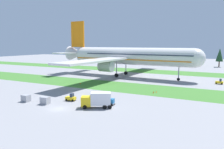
{
  "coord_description": "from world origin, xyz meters",
  "views": [
    {
      "loc": [
        32.77,
        -37.33,
        14.52
      ],
      "look_at": [
        -1.9,
        30.05,
        4.0
      ],
      "focal_mm": 35.27,
      "sensor_mm": 36.0,
      "label": 1
    }
  ],
  "objects_px": {
    "uld_container_0": "(26,98)",
    "taxiway_marker_2": "(80,83)",
    "ground_crew_marshaller": "(72,97)",
    "cargo_dolly_lead": "(88,99)",
    "cargo_dolly_third": "(110,101)",
    "uld_container_1": "(45,100)",
    "cargo_dolly_second": "(99,100)",
    "pushback_tractor": "(220,82)",
    "taxiway_marker_0": "(156,92)",
    "catering_truck": "(97,100)",
    "taxiway_marker_1": "(153,92)",
    "baggage_tug": "(71,98)",
    "airliner": "(127,56)"
  },
  "relations": [
    {
      "from": "catering_truck",
      "to": "taxiway_marker_1",
      "type": "distance_m",
      "value": 21.98
    },
    {
      "from": "ground_crew_marshaller",
      "to": "taxiway_marker_0",
      "type": "bearing_deg",
      "value": 74.03
    },
    {
      "from": "catering_truck",
      "to": "ground_crew_marshaller",
      "type": "distance_m",
      "value": 9.8
    },
    {
      "from": "cargo_dolly_third",
      "to": "catering_truck",
      "type": "xyz_separation_m",
      "value": [
        -1.53,
        -3.56,
        1.03
      ]
    },
    {
      "from": "taxiway_marker_2",
      "to": "catering_truck",
      "type": "bearing_deg",
      "value": -47.69
    },
    {
      "from": "cargo_dolly_third",
      "to": "uld_container_0",
      "type": "bearing_deg",
      "value": 102.57
    },
    {
      "from": "cargo_dolly_second",
      "to": "uld_container_0",
      "type": "height_order",
      "value": "uld_container_0"
    },
    {
      "from": "cargo_dolly_third",
      "to": "uld_container_1",
      "type": "relative_size",
      "value": 1.18
    },
    {
      "from": "cargo_dolly_lead",
      "to": "uld_container_1",
      "type": "bearing_deg",
      "value": 118.24
    },
    {
      "from": "pushback_tractor",
      "to": "taxiway_marker_0",
      "type": "bearing_deg",
      "value": 149.01
    },
    {
      "from": "cargo_dolly_lead",
      "to": "pushback_tractor",
      "type": "distance_m",
      "value": 51.89
    },
    {
      "from": "baggage_tug",
      "to": "uld_container_1",
      "type": "xyz_separation_m",
      "value": [
        -3.65,
        -5.4,
        0.08
      ]
    },
    {
      "from": "ground_crew_marshaller",
      "to": "uld_container_0",
      "type": "distance_m",
      "value": 11.61
    },
    {
      "from": "airliner",
      "to": "pushback_tractor",
      "type": "height_order",
      "value": "airliner"
    },
    {
      "from": "airliner",
      "to": "cargo_dolly_lead",
      "type": "relative_size",
      "value": 34.83
    },
    {
      "from": "catering_truck",
      "to": "ground_crew_marshaller",
      "type": "xyz_separation_m",
      "value": [
        -9.29,
        2.95,
        -1.01
      ]
    },
    {
      "from": "uld_container_0",
      "to": "airliner",
      "type": "bearing_deg",
      "value": 84.39
    },
    {
      "from": "airliner",
      "to": "cargo_dolly_lead",
      "type": "height_order",
      "value": "airliner"
    },
    {
      "from": "cargo_dolly_third",
      "to": "uld_container_1",
      "type": "xyz_separation_m",
      "value": [
        -14.41,
        -6.6,
        -0.02
      ]
    },
    {
      "from": "cargo_dolly_lead",
      "to": "taxiway_marker_1",
      "type": "height_order",
      "value": "cargo_dolly_lead"
    },
    {
      "from": "airliner",
      "to": "taxiway_marker_2",
      "type": "height_order",
      "value": "airliner"
    },
    {
      "from": "uld_container_0",
      "to": "taxiway_marker_1",
      "type": "height_order",
      "value": "uld_container_0"
    },
    {
      "from": "ground_crew_marshaller",
      "to": "taxiway_marker_2",
      "type": "height_order",
      "value": "ground_crew_marshaller"
    },
    {
      "from": "cargo_dolly_lead",
      "to": "taxiway_marker_1",
      "type": "relative_size",
      "value": 3.44
    },
    {
      "from": "airliner",
      "to": "baggage_tug",
      "type": "bearing_deg",
      "value": 9.27
    },
    {
      "from": "cargo_dolly_third",
      "to": "taxiway_marker_2",
      "type": "relative_size",
      "value": 5.17
    },
    {
      "from": "baggage_tug",
      "to": "cargo_dolly_third",
      "type": "height_order",
      "value": "baggage_tug"
    },
    {
      "from": "uld_container_0",
      "to": "taxiway_marker_2",
      "type": "xyz_separation_m",
      "value": [
        -2.29,
        26.81,
        -0.64
      ]
    },
    {
      "from": "cargo_dolly_lead",
      "to": "taxiway_marker_0",
      "type": "relative_size",
      "value": 5.04
    },
    {
      "from": "baggage_tug",
      "to": "taxiway_marker_0",
      "type": "height_order",
      "value": "baggage_tug"
    },
    {
      "from": "uld_container_0",
      "to": "cargo_dolly_third",
      "type": "bearing_deg",
      "value": 18.92
    },
    {
      "from": "uld_container_1",
      "to": "cargo_dolly_second",
      "type": "bearing_deg",
      "value": 28.58
    },
    {
      "from": "cargo_dolly_lead",
      "to": "cargo_dolly_third",
      "type": "relative_size",
      "value": 1.0
    },
    {
      "from": "cargo_dolly_lead",
      "to": "pushback_tractor",
      "type": "relative_size",
      "value": 0.88
    },
    {
      "from": "taxiway_marker_2",
      "to": "uld_container_0",
      "type": "bearing_deg",
      "value": -85.11
    },
    {
      "from": "uld_container_1",
      "to": "taxiway_marker_2",
      "type": "bearing_deg",
      "value": 107.61
    },
    {
      "from": "taxiway_marker_0",
      "to": "cargo_dolly_third",
      "type": "bearing_deg",
      "value": -108.01
    },
    {
      "from": "cargo_dolly_second",
      "to": "ground_crew_marshaller",
      "type": "height_order",
      "value": "ground_crew_marshaller"
    },
    {
      "from": "catering_truck",
      "to": "ground_crew_marshaller",
      "type": "relative_size",
      "value": 4.15
    },
    {
      "from": "uld_container_0",
      "to": "taxiway_marker_2",
      "type": "distance_m",
      "value": 26.92
    },
    {
      "from": "cargo_dolly_lead",
      "to": "catering_truck",
      "type": "distance_m",
      "value": 5.25
    },
    {
      "from": "cargo_dolly_second",
      "to": "uld_container_1",
      "type": "xyz_separation_m",
      "value": [
        -11.53,
        -6.28,
        -0.02
      ]
    },
    {
      "from": "airliner",
      "to": "cargo_dolly_lead",
      "type": "distance_m",
      "value": 47.51
    },
    {
      "from": "cargo_dolly_lead",
      "to": "cargo_dolly_third",
      "type": "bearing_deg",
      "value": -90.0
    },
    {
      "from": "pushback_tractor",
      "to": "taxiway_marker_1",
      "type": "height_order",
      "value": "pushback_tractor"
    },
    {
      "from": "ground_crew_marshaller",
      "to": "uld_container_1",
      "type": "xyz_separation_m",
      "value": [
        -3.59,
        -5.99,
        -0.05
      ]
    },
    {
      "from": "cargo_dolly_third",
      "to": "pushback_tractor",
      "type": "height_order",
      "value": "pushback_tractor"
    },
    {
      "from": "cargo_dolly_third",
      "to": "baggage_tug",
      "type": "bearing_deg",
      "value": 90.0
    },
    {
      "from": "taxiway_marker_0",
      "to": "ground_crew_marshaller",
      "type": "bearing_deg",
      "value": -131.29
    },
    {
      "from": "airliner",
      "to": "cargo_dolly_third",
      "type": "height_order",
      "value": "airliner"
    }
  ]
}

